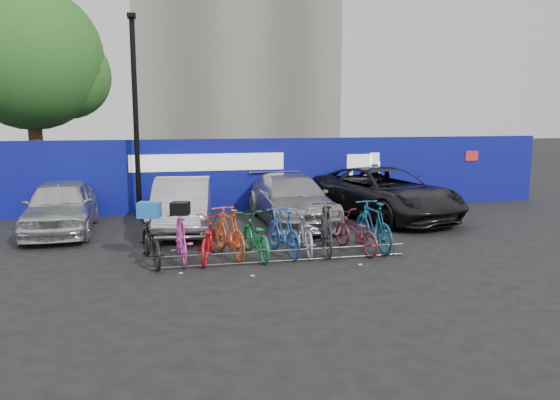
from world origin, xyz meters
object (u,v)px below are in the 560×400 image
object	(u,v)px
bike_0	(150,241)
bike_9	(373,225)
bike_1	(181,238)
bike_5	(283,232)
bike_4	(255,236)
bike_8	(355,232)
car_3	(384,193)
bike_2	(208,239)
bike_3	(229,232)
bike_7	(326,228)
bike_6	(304,232)
car_2	(291,199)
car_0	(61,206)
car_1	(182,205)
bike_rack	(283,256)
lamppost	(135,112)
tree	(37,62)

from	to	relation	value
bike_0	bike_9	size ratio (longest dim) A/B	0.98
bike_1	bike_5	size ratio (longest dim) A/B	0.96
bike_4	bike_8	world-z (taller)	bike_4
car_3	bike_2	distance (m)	6.95
bike_4	bike_9	world-z (taller)	bike_9
bike_5	bike_9	distance (m)	2.20
car_3	bike_3	distance (m)	6.41
bike_4	bike_8	size ratio (longest dim) A/B	1.04
bike_7	bike_8	size ratio (longest dim) A/B	1.09
bike_2	car_3	bearing A→B (deg)	-134.09
bike_2	bike_0	bearing A→B (deg)	13.03
bike_3	bike_6	size ratio (longest dim) A/B	1.03
car_2	bike_8	xyz separation A→B (m)	(0.63, -3.74, -0.23)
bike_4	bike_0	bearing A→B (deg)	-7.12
bike_2	bike_7	bearing A→B (deg)	-165.95
car_2	bike_7	distance (m)	3.63
car_3	bike_9	bearing A→B (deg)	-131.16
car_0	car_1	bearing A→B (deg)	-8.07
car_0	bike_5	world-z (taller)	car_0
bike_rack	bike_6	bearing A→B (deg)	48.02
bike_0	car_3	bearing A→B (deg)	-162.00
bike_rack	bike_5	xyz separation A→B (m)	(0.16, 0.66, 0.38)
bike_3	bike_5	distance (m)	1.23
bike_3	bike_9	distance (m)	3.43
bike_3	bike_5	xyz separation A→B (m)	(1.22, -0.14, -0.03)
bike_rack	bike_8	world-z (taller)	bike_8
car_0	bike_0	distance (m)	4.45
bike_4	car_1	bearing A→B (deg)	-73.56
bike_1	bike_7	size ratio (longest dim) A/B	0.89
lamppost	bike_4	world-z (taller)	lamppost
bike_6	bike_7	distance (m)	0.52
lamppost	bike_1	world-z (taller)	lamppost
tree	lamppost	size ratio (longest dim) A/B	1.28
bike_rack	bike_7	distance (m)	1.43
bike_3	bike_8	xyz separation A→B (m)	(2.93, -0.23, -0.10)
car_1	car_3	bearing A→B (deg)	10.71
tree	car_2	xyz separation A→B (m)	(8.02, -6.35, -4.36)
bike_0	bike_3	bearing A→B (deg)	176.37
bike_8	bike_9	bearing A→B (deg)	-179.60
car_2	bike_8	distance (m)	3.80
bike_3	bike_6	world-z (taller)	bike_3
bike_0	bike_5	distance (m)	2.96
bike_1	bike_2	bearing A→B (deg)	174.43
car_2	bike_7	world-z (taller)	car_2
tree	bike_7	world-z (taller)	tree
bike_rack	bike_9	xyz separation A→B (m)	(2.37, 0.68, 0.43)
car_3	bike_0	distance (m)	8.01
bike_3	bike_6	xyz separation A→B (m)	(1.76, -0.02, -0.08)
bike_2	bike_9	world-z (taller)	bike_9
bike_rack	bike_7	size ratio (longest dim) A/B	2.85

